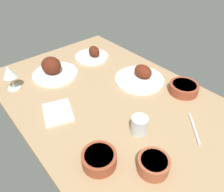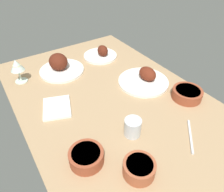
{
  "view_description": "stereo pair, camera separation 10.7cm",
  "coord_description": "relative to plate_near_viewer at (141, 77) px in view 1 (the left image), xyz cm",
  "views": [
    {
      "loc": [
        -63.24,
        54.37,
        73.12
      ],
      "look_at": [
        0.0,
        0.0,
        6.0
      ],
      "focal_mm": 33.49,
      "sensor_mm": 36.0,
      "label": 1
    },
    {
      "loc": [
        -69.68,
        45.83,
        73.12
      ],
      "look_at": [
        0.0,
        0.0,
        6.0
      ],
      "focal_mm": 33.49,
      "sensor_mm": 36.0,
      "label": 2
    }
  ],
  "objects": [
    {
      "name": "dining_table",
      "position": [
        -2.42,
        23.88,
        -4.23
      ],
      "size": [
        140.0,
        90.0,
        4.0
      ],
      "primitive_type": "cube",
      "color": "tan",
      "rests_on": "ground"
    },
    {
      "name": "plate_near_viewer",
      "position": [
        0.0,
        0.0,
        0.0
      ],
      "size": [
        28.44,
        28.44,
        8.73
      ],
      "color": "white",
      "rests_on": "dining_table"
    },
    {
      "name": "plate_center_main",
      "position": [
        37.91,
        35.36,
        1.5
      ],
      "size": [
        26.78,
        26.78,
        11.14
      ],
      "color": "white",
      "rests_on": "dining_table"
    },
    {
      "name": "plate_far_side",
      "position": [
        39.53,
        5.22,
        -0.05
      ],
      "size": [
        22.47,
        22.47,
        8.64
      ],
      "color": "white",
      "rests_on": "dining_table"
    },
    {
      "name": "bowl_potatoes",
      "position": [
        -28.17,
        52.25,
        0.71
      ],
      "size": [
        13.12,
        13.12,
        5.41
      ],
      "color": "brown",
      "rests_on": "dining_table"
    },
    {
      "name": "bowl_sauce",
      "position": [
        -22.78,
        -9.07,
        0.54
      ],
      "size": [
        15.2,
        15.2,
        5.07
      ],
      "color": "brown",
      "rests_on": "dining_table"
    },
    {
      "name": "bowl_cream",
      "position": [
        -42.73,
        38.9,
        0.83
      ],
      "size": [
        11.73,
        11.73,
        5.62
      ],
      "color": "#A35133",
      "rests_on": "dining_table"
    },
    {
      "name": "wine_glass",
      "position": [
        39.85,
        58.78,
        7.69
      ],
      "size": [
        7.6,
        7.6,
        14.0
      ],
      "color": "silver",
      "rests_on": "dining_table"
    },
    {
      "name": "water_tumbler",
      "position": [
        -26.8,
        29.54,
        1.81
      ],
      "size": [
        7.24,
        7.24,
        8.08
      ],
      "primitive_type": "cylinder",
      "color": "silver",
      "rests_on": "dining_table"
    },
    {
      "name": "folded_napkin",
      "position": [
        6.33,
        50.45,
        -1.63
      ],
      "size": [
        19.76,
        17.81,
        1.2
      ],
      "primitive_type": "cube",
      "rotation": [
        0.0,
        0.0,
        -0.35
      ],
      "color": "white",
      "rests_on": "dining_table"
    },
    {
      "name": "fork_loose",
      "position": [
        -41.69,
        9.86,
        -1.83
      ],
      "size": [
        13.91,
        13.54,
        0.8
      ],
      "primitive_type": "cube",
      "rotation": [
        0.0,
        0.0,
        5.51
      ],
      "color": "silver",
      "rests_on": "dining_table"
    }
  ]
}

